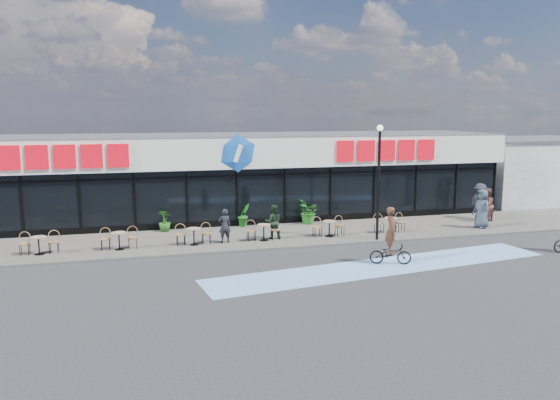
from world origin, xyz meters
name	(u,v)px	position (x,y,z in m)	size (l,w,h in m)	color
ground	(271,264)	(0.00, 0.00, 0.00)	(120.00, 120.00, 0.00)	#28282B
sidewalk	(248,237)	(0.00, 4.50, 0.05)	(44.00, 5.00, 0.10)	#5E5B53
bike_lane	(383,267)	(4.00, -1.50, 0.01)	(14.00, 2.20, 0.01)	#72A3D8
building	(227,175)	(0.00, 9.93, 2.34)	(30.60, 6.57, 4.75)	black
neighbour_building	(528,169)	(20.50, 11.00, 2.06)	(9.20, 7.20, 4.11)	white
lamp_post	(379,172)	(5.52, 2.30, 3.16)	(0.28, 0.28, 5.16)	black
bistro_set_1	(39,243)	(-8.82, 3.53, 0.56)	(1.54, 0.62, 0.90)	tan
bistro_set_2	(119,238)	(-5.71, 3.53, 0.56)	(1.54, 0.62, 0.90)	tan
bistro_set_3	(194,234)	(-2.59, 3.53, 0.56)	(1.54, 0.62, 0.90)	tan
bistro_set_4	(263,230)	(0.52, 3.53, 0.56)	(1.54, 0.62, 0.90)	tan
bistro_set_5	(329,226)	(3.64, 3.53, 0.56)	(1.54, 0.62, 0.90)	tan
bistro_set_6	(390,223)	(6.75, 3.53, 0.56)	(1.54, 0.62, 0.90)	tan
potted_plant_left	(165,221)	(-3.66, 6.58, 0.62)	(0.58, 0.58, 1.03)	#215819
potted_plant_mid	(244,215)	(0.28, 6.72, 0.68)	(0.64, 0.52, 1.17)	#1D631C
potted_plant_right	(309,212)	(3.64, 6.47, 0.73)	(1.14, 0.99, 1.27)	#1E651C
patron_left	(225,226)	(-1.23, 3.49, 0.86)	(0.55, 0.36, 1.52)	black
patron_right	(273,222)	(1.05, 3.75, 0.88)	(0.76, 0.59, 1.55)	black
pedestrian_a	(482,209)	(11.59, 3.26, 1.08)	(0.96, 0.62, 1.96)	#334250
pedestrian_b	(480,201)	(13.01, 5.44, 1.06)	(1.24, 0.71, 1.92)	#22242B
pedestrian_c	(487,205)	(12.91, 4.66, 0.97)	(0.85, 0.66, 1.74)	brown
cyclist_a	(391,244)	(4.42, -1.25, 0.80)	(1.67, 1.08, 2.24)	black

